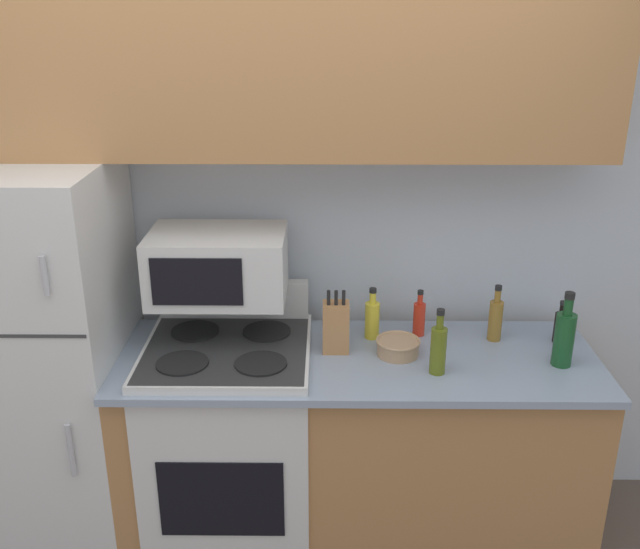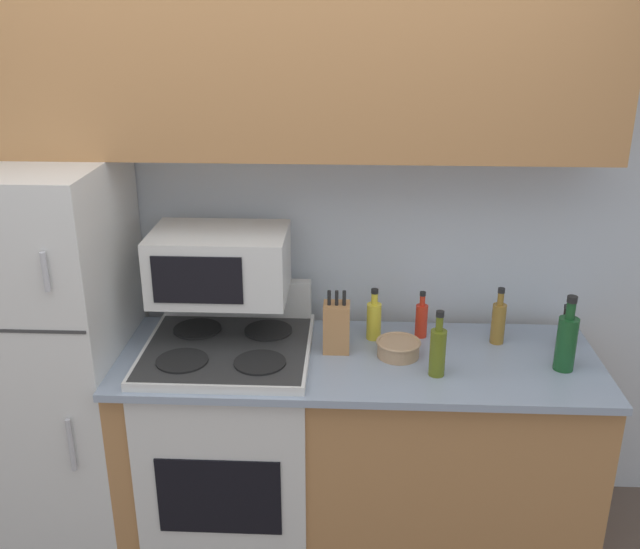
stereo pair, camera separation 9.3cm
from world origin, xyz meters
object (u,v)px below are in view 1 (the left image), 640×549
at_px(microwave, 218,265).
at_px(bottle_wine_green, 564,337).
at_px(bottle_cooking_spray, 372,318).
at_px(bottle_soy_sauce, 560,326).
at_px(bottle_hot_sauce, 419,317).
at_px(bottle_vinegar, 495,319).
at_px(stove, 232,443).
at_px(refrigerator, 44,364).
at_px(bowl, 398,346).
at_px(knife_block, 336,327).
at_px(bottle_olive_oil, 438,348).

relative_size(microwave, bottle_wine_green, 1.78).
xyz_separation_m(microwave, bottle_cooking_spray, (0.62, 0.04, -0.25)).
xyz_separation_m(bottle_soy_sauce, bottle_hot_sauce, (-0.57, 0.06, 0.01)).
bearing_deg(bottle_hot_sauce, bottle_soy_sauce, -6.05).
height_order(bottle_vinegar, bottle_soy_sauce, bottle_vinegar).
xyz_separation_m(stove, microwave, (-0.04, 0.12, 0.74)).
relative_size(bottle_vinegar, bottle_hot_sauce, 1.20).
xyz_separation_m(refrigerator, bottle_wine_green, (2.05, -0.11, 0.18)).
relative_size(bowl, bottle_wine_green, 0.59).
relative_size(bottle_vinegar, bottle_soy_sauce, 1.33).
bearing_deg(bottle_hot_sauce, refrigerator, -174.49).
bearing_deg(bowl, bottle_hot_sauce, 60.19).
xyz_separation_m(bowl, bottle_wine_green, (0.62, -0.08, 0.08)).
relative_size(microwave, bottle_vinegar, 2.23).
distance_m(microwave, knife_block, 0.53).
bearing_deg(bottle_cooking_spray, stove, -164.54).
bearing_deg(bottle_vinegar, bottle_soy_sauce, -3.85).
distance_m(bottle_hot_sauce, bottle_olive_oil, 0.33).
bearing_deg(bottle_cooking_spray, bottle_wine_green, -17.72).
xyz_separation_m(bottle_wine_green, bottle_olive_oil, (-0.49, -0.07, -0.02)).
bearing_deg(microwave, bottle_olive_oil, -17.03).
xyz_separation_m(bottle_hot_sauce, bottle_cooking_spray, (-0.20, -0.03, 0.01)).
bearing_deg(bottle_wine_green, microwave, 171.82).
relative_size(stove, bottle_hot_sauce, 5.41).
relative_size(bowl, bottle_vinegar, 0.74).
xyz_separation_m(refrigerator, bottle_vinegar, (1.84, 0.11, 0.16)).
relative_size(stove, bottle_soy_sauce, 6.01).
bearing_deg(bottle_vinegar, bowl, -161.38).
relative_size(stove, bottle_olive_oil, 4.16).
height_order(stove, bottle_olive_oil, bottle_olive_oil).
bearing_deg(bottle_hot_sauce, knife_block, -157.62).
relative_size(bowl, bottle_hot_sauce, 0.88).
xyz_separation_m(knife_block, bowl, (0.24, -0.04, -0.07)).
relative_size(bottle_vinegar, bottle_cooking_spray, 1.09).
bearing_deg(knife_block, bottle_wine_green, -7.45).
bearing_deg(bowl, knife_block, 171.38).
relative_size(refrigerator, bowl, 9.28).
xyz_separation_m(stove, bottle_hot_sauce, (0.78, 0.19, 0.49)).
relative_size(refrigerator, knife_block, 6.27).
bearing_deg(bottle_hot_sauce, bottle_cooking_spray, -171.88).
bearing_deg(refrigerator, knife_block, 0.21).
relative_size(bowl, bottle_cooking_spray, 0.80).
bearing_deg(knife_block, bottle_vinegar, 8.76).
distance_m(knife_block, bottle_soy_sauce, 0.92).
distance_m(refrigerator, knife_block, 1.20).
distance_m(bottle_olive_oil, bottle_cooking_spray, 0.37).
distance_m(bottle_vinegar, bottle_cooking_spray, 0.50).
bearing_deg(bowl, refrigerator, 178.69).
distance_m(stove, bottle_cooking_spray, 0.78).
bearing_deg(bottle_cooking_spray, bowl, -58.39).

